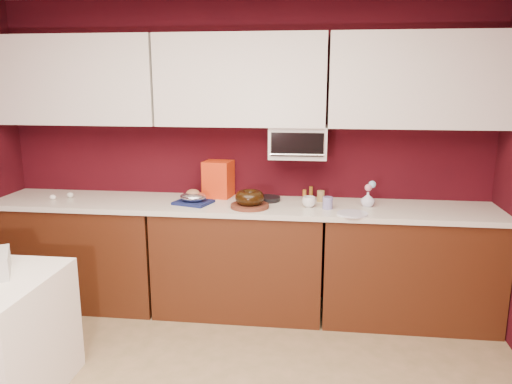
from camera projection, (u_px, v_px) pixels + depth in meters
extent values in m
cube|color=#38070E|center=(245.00, 154.00, 4.16)|extent=(4.00, 0.02, 2.50)
cube|color=#431E0D|center=(84.00, 253.00, 4.20)|extent=(1.31, 0.58, 0.86)
cube|color=#431E0D|center=(240.00, 260.00, 4.04)|extent=(1.31, 0.58, 0.86)
cube|color=#431E0D|center=(409.00, 267.00, 3.88)|extent=(1.31, 0.58, 0.86)
cube|color=silver|center=(239.00, 206.00, 3.94)|extent=(4.00, 0.62, 0.04)
cube|color=white|center=(78.00, 80.00, 4.03)|extent=(1.31, 0.33, 0.70)
cube|color=white|center=(241.00, 80.00, 3.87)|extent=(1.31, 0.33, 0.70)
cube|color=white|center=(418.00, 80.00, 3.71)|extent=(1.31, 0.33, 0.70)
cube|color=white|center=(298.00, 142.00, 3.94)|extent=(0.45, 0.30, 0.25)
cube|color=black|center=(297.00, 145.00, 3.78)|extent=(0.40, 0.02, 0.18)
cylinder|color=silver|center=(297.00, 155.00, 3.79)|extent=(0.42, 0.02, 0.02)
cylinder|color=#5C2A1B|center=(250.00, 206.00, 3.81)|extent=(0.35, 0.35, 0.03)
torus|color=black|center=(250.00, 197.00, 3.79)|extent=(0.29, 0.29, 0.09)
cube|color=#141C4E|center=(193.00, 202.00, 3.94)|extent=(0.33, 0.30, 0.02)
ellipsoid|color=silver|center=(193.00, 197.00, 3.93)|extent=(0.22, 0.19, 0.08)
ellipsoid|color=#A56C4B|center=(193.00, 194.00, 3.92)|extent=(0.14, 0.13, 0.07)
cube|color=red|center=(218.00, 179.00, 4.14)|extent=(0.25, 0.23, 0.30)
cylinder|color=black|center=(268.00, 199.00, 4.02)|extent=(0.24, 0.24, 0.03)
imported|color=silver|center=(309.00, 201.00, 3.82)|extent=(0.13, 0.13, 0.10)
cylinder|color=navy|center=(328.00, 203.00, 3.77)|extent=(0.09, 0.09, 0.09)
imported|color=silver|center=(368.00, 198.00, 3.84)|extent=(0.11, 0.11, 0.13)
sphere|color=pink|center=(368.00, 188.00, 3.82)|extent=(0.06, 0.06, 0.06)
sphere|color=#8BBEDF|center=(372.00, 184.00, 3.83)|extent=(0.06, 0.06, 0.06)
cylinder|color=white|center=(352.00, 214.00, 3.62)|extent=(0.26, 0.26, 0.01)
cylinder|color=#94591B|center=(304.00, 195.00, 4.03)|extent=(0.03, 0.03, 0.09)
cylinder|color=olive|center=(321.00, 196.00, 4.00)|extent=(0.07, 0.07, 0.09)
ellipsoid|color=white|center=(53.00, 197.00, 4.06)|extent=(0.06, 0.05, 0.04)
ellipsoid|color=silver|center=(70.00, 195.00, 4.13)|extent=(0.06, 0.05, 0.04)
cylinder|color=brown|center=(311.00, 193.00, 4.07)|extent=(0.04, 0.04, 0.11)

